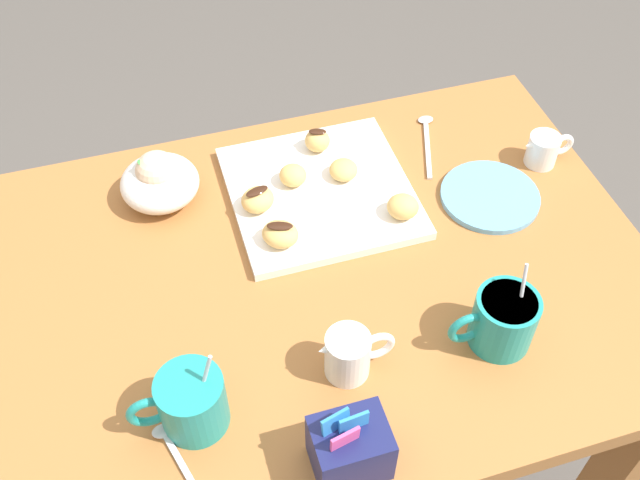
% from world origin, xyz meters
% --- Properties ---
extents(dining_table, '(1.01, 0.71, 0.76)m').
position_xyz_m(dining_table, '(0.00, 0.00, 0.61)').
color(dining_table, '#A36633').
rests_on(dining_table, ground_plane).
extents(pastry_plate_square, '(0.29, 0.29, 0.02)m').
position_xyz_m(pastry_plate_square, '(-0.06, -0.15, 0.77)').
color(pastry_plate_square, white).
rests_on(pastry_plate_square, dining_table).
extents(coffee_mug_teal_left, '(0.12, 0.09, 0.13)m').
position_xyz_m(coffee_mug_teal_left, '(-0.21, 0.18, 0.81)').
color(coffee_mug_teal_left, teal).
rests_on(coffee_mug_teal_left, dining_table).
extents(coffee_mug_teal_right, '(0.12, 0.08, 0.13)m').
position_xyz_m(coffee_mug_teal_right, '(0.21, 0.18, 0.81)').
color(coffee_mug_teal_right, teal).
rests_on(coffee_mug_teal_right, dining_table).
extents(cream_pitcher_white, '(0.10, 0.06, 0.07)m').
position_xyz_m(cream_pitcher_white, '(0.00, 0.17, 0.80)').
color(cream_pitcher_white, white).
rests_on(cream_pitcher_white, dining_table).
extents(sugar_caddy, '(0.09, 0.07, 0.11)m').
position_xyz_m(sugar_caddy, '(0.04, 0.29, 0.80)').
color(sugar_caddy, '#191E51').
rests_on(sugar_caddy, dining_table).
extents(ice_cream_bowl, '(0.12, 0.12, 0.09)m').
position_xyz_m(ice_cream_bowl, '(0.19, -0.22, 0.80)').
color(ice_cream_bowl, white).
rests_on(ice_cream_bowl, dining_table).
extents(chocolate_sauce_pitcher, '(0.09, 0.05, 0.06)m').
position_xyz_m(chocolate_sauce_pitcher, '(-0.43, -0.12, 0.79)').
color(chocolate_sauce_pitcher, white).
rests_on(chocolate_sauce_pitcher, dining_table).
extents(saucer_sky_left, '(0.16, 0.16, 0.01)m').
position_xyz_m(saucer_sky_left, '(-0.32, -0.07, 0.76)').
color(saucer_sky_left, '#66A8DB').
rests_on(saucer_sky_left, dining_table).
extents(loose_spoon_near_saucer, '(0.07, 0.15, 0.01)m').
position_xyz_m(loose_spoon_near_saucer, '(-0.27, -0.23, 0.76)').
color(loose_spoon_near_saucer, silver).
rests_on(loose_spoon_near_saucer, dining_table).
extents(loose_spoon_by_plate, '(0.06, 0.15, 0.01)m').
position_xyz_m(loose_spoon_by_plate, '(0.24, 0.23, 0.76)').
color(loose_spoon_by_plate, silver).
rests_on(loose_spoon_by_plate, dining_table).
extents(beignet_0, '(0.07, 0.07, 0.03)m').
position_xyz_m(beignet_0, '(0.05, -0.14, 0.79)').
color(beignet_0, '#E5B260').
rests_on(beignet_0, pastry_plate_square).
extents(chocolate_drizzle_0, '(0.04, 0.03, 0.00)m').
position_xyz_m(chocolate_drizzle_0, '(0.05, -0.14, 0.81)').
color(chocolate_drizzle_0, '#381E11').
rests_on(chocolate_drizzle_0, beignet_0).
extents(beignet_1, '(0.06, 0.06, 0.03)m').
position_xyz_m(beignet_1, '(-0.10, -0.17, 0.79)').
color(beignet_1, '#E5B260').
rests_on(beignet_1, pastry_plate_square).
extents(beignet_2, '(0.07, 0.07, 0.03)m').
position_xyz_m(beignet_2, '(0.03, -0.06, 0.79)').
color(beignet_2, '#E5B260').
rests_on(beignet_2, pastry_plate_square).
extents(chocolate_drizzle_2, '(0.04, 0.03, 0.00)m').
position_xyz_m(chocolate_drizzle_2, '(0.03, -0.06, 0.81)').
color(chocolate_drizzle_2, '#381E11').
rests_on(chocolate_drizzle_2, beignet_2).
extents(beignet_3, '(0.05, 0.05, 0.04)m').
position_xyz_m(beignet_3, '(-0.08, -0.25, 0.79)').
color(beignet_3, '#E5B260').
rests_on(beignet_3, pastry_plate_square).
extents(chocolate_drizzle_3, '(0.03, 0.02, 0.00)m').
position_xyz_m(chocolate_drizzle_3, '(-0.08, -0.25, 0.81)').
color(chocolate_drizzle_3, '#381E11').
rests_on(chocolate_drizzle_3, beignet_3).
extents(beignet_4, '(0.06, 0.06, 0.04)m').
position_xyz_m(beignet_4, '(-0.16, -0.06, 0.79)').
color(beignet_4, '#E5B260').
rests_on(beignet_4, pastry_plate_square).
extents(beignet_5, '(0.06, 0.06, 0.03)m').
position_xyz_m(beignet_5, '(-0.02, -0.18, 0.79)').
color(beignet_5, '#E5B260').
rests_on(beignet_5, pastry_plate_square).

